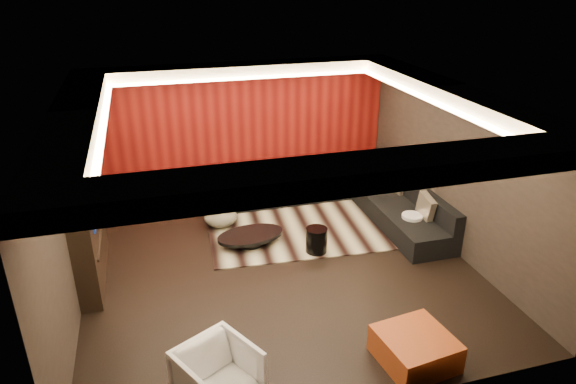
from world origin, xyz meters
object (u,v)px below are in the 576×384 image
object	(u,v)px
white_side_table	(411,226)
sectional_sofa	(340,195)
orange_ottoman	(415,349)
drum_stool	(316,240)
coffee_table	(251,239)
armchair	(218,377)

from	to	relation	value
white_side_table	sectional_sofa	world-z (taller)	sectional_sofa
orange_ottoman	drum_stool	bearing A→B (deg)	96.32
white_side_table	coffee_table	bearing A→B (deg)	169.17
drum_stool	armchair	world-z (taller)	armchair
armchair	sectional_sofa	bearing A→B (deg)	26.34
white_side_table	orange_ottoman	bearing A→B (deg)	-117.45
white_side_table	orange_ottoman	xyz separation A→B (m)	(-1.47, -2.83, -0.04)
orange_ottoman	coffee_table	bearing A→B (deg)	111.62
orange_ottoman	white_side_table	bearing A→B (deg)	62.55
coffee_table	orange_ottoman	xyz separation A→B (m)	(1.33, -3.37, 0.07)
drum_stool	sectional_sofa	xyz separation A→B (m)	(1.02, 1.55, 0.03)
drum_stool	white_side_table	size ratio (longest dim) A/B	0.94
orange_ottoman	sectional_sofa	distance (m)	4.42
white_side_table	armchair	distance (m)	4.80
white_side_table	armchair	xyz separation A→B (m)	(-3.88, -2.83, 0.13)
sectional_sofa	drum_stool	bearing A→B (deg)	-123.24
orange_ottoman	sectional_sofa	xyz separation A→B (m)	(0.70, 4.36, 0.08)
orange_ottoman	armchair	bearing A→B (deg)	180.00
drum_stool	coffee_table	bearing A→B (deg)	151.75
coffee_table	sectional_sofa	distance (m)	2.27
drum_stool	armchair	distance (m)	3.51
drum_stool	orange_ottoman	distance (m)	2.83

